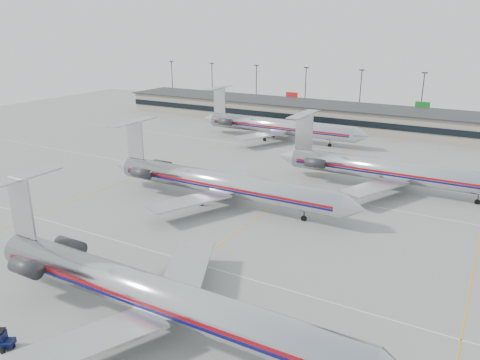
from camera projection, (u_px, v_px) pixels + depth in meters
The scene contains 9 objects.
ground at pixel (141, 303), 49.20m from camera, with size 260.00×260.00×0.00m, color gray.
apron_markings at pixel (195, 263), 57.46m from camera, with size 160.00×0.15×0.02m, color silver.
terminal at pixel (377, 120), 129.15m from camera, with size 162.00×17.00×6.25m.
light_mast_row at pixel (390, 94), 139.04m from camera, with size 163.60×0.40×15.28m.
jet_foreground at pixel (151, 294), 44.30m from camera, with size 47.62×28.04×12.46m.
jet_second_row at pixel (219, 183), 75.87m from camera, with size 46.50×27.38×12.17m.
jet_third_row at pixel (391, 171), 82.01m from camera, with size 45.18×27.79×12.35m.
jet_back_row at pixel (276, 126), 118.46m from camera, with size 45.80×28.17×12.52m.
tug_left at pixel (0, 340), 42.12m from camera, with size 2.47×2.08×1.81m.
Camera 1 is at (30.15, -31.95, 27.73)m, focal length 35.00 mm.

